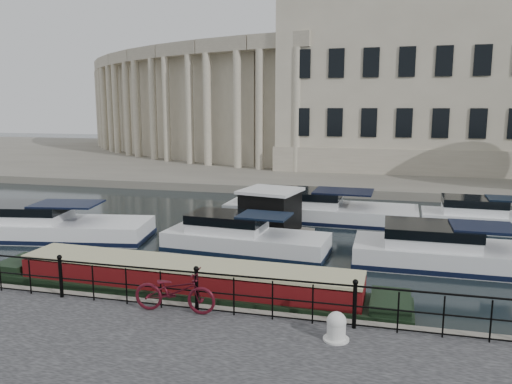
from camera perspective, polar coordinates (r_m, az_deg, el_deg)
ground_plane at (r=15.53m, az=-3.69°, el=-12.13°), size 160.00×160.00×0.00m
far_bank at (r=53.18m, az=9.34°, el=3.69°), size 120.00×42.00×0.55m
railing at (r=13.12m, az=-6.81°, el=-10.77°), size 24.14×0.14×1.22m
civic_building at (r=48.73m, az=7.92°, el=11.15°), size 53.55×31.84×16.85m
bicycle at (r=13.20m, az=-9.27°, el=-11.09°), size 2.20×0.86×1.14m
mooring_bollard at (r=11.83m, az=9.17°, el=-14.97°), size 0.59×0.59×0.67m
narrowboat at (r=15.42m, az=-7.99°, el=-10.93°), size 13.15×2.17×1.49m
harbour_hut at (r=22.58m, az=1.67°, el=-2.60°), size 3.79×3.35×2.20m
cabin_cruisers at (r=22.46m, az=3.09°, el=-4.21°), size 27.52×10.50×1.99m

